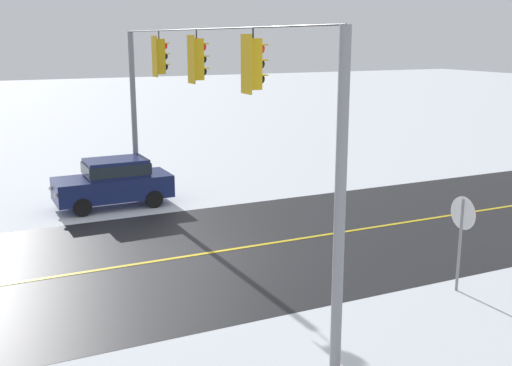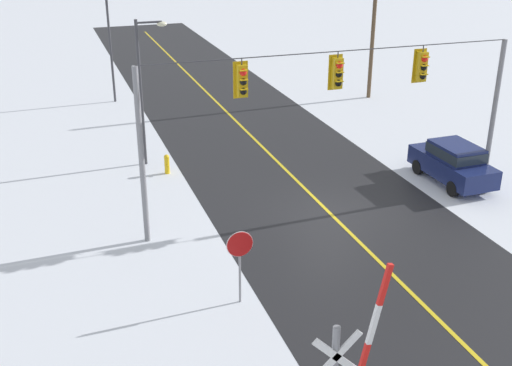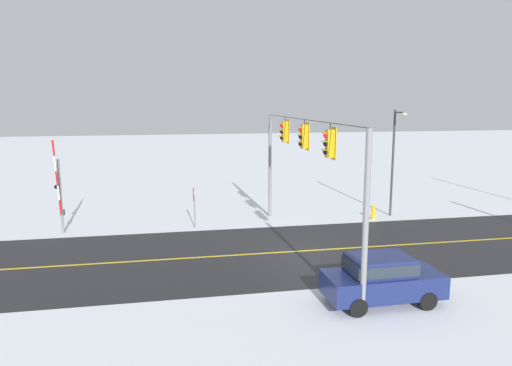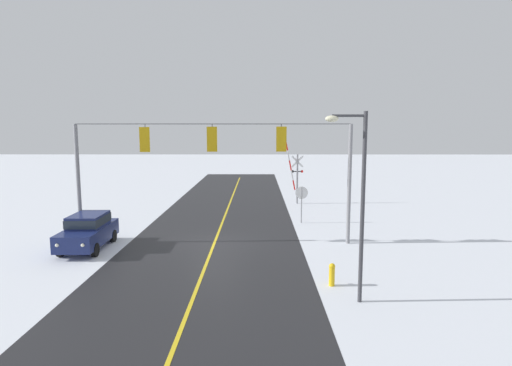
% 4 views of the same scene
% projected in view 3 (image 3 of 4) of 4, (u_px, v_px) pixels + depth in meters
% --- Properties ---
extents(ground_plane, '(160.00, 160.00, 0.00)m').
position_uv_depth(ground_plane, '(302.00, 251.00, 22.51)').
color(ground_plane, silver).
extents(road_asphalt, '(9.00, 80.00, 0.01)m').
position_uv_depth(road_asphalt, '(418.00, 244.00, 23.63)').
color(road_asphalt, black).
rests_on(road_asphalt, ground).
extents(lane_centre_line, '(0.14, 72.00, 0.01)m').
position_uv_depth(lane_centre_line, '(418.00, 244.00, 23.63)').
color(lane_centre_line, gold).
rests_on(lane_centre_line, ground).
extents(signal_span, '(14.20, 0.47, 6.22)m').
position_uv_depth(signal_span, '(303.00, 161.00, 21.76)').
color(signal_span, gray).
rests_on(signal_span, ground).
extents(stop_sign, '(0.80, 0.09, 2.35)m').
position_uv_depth(stop_sign, '(194.00, 198.00, 26.22)').
color(stop_sign, gray).
rests_on(stop_sign, ground).
extents(railroad_crossing, '(1.50, 0.31, 5.09)m').
position_uv_depth(railroad_crossing, '(59.00, 191.00, 25.08)').
color(railroad_crossing, gray).
rests_on(railroad_crossing, ground).
extents(parked_car_navy, '(1.88, 4.23, 1.74)m').
position_uv_depth(parked_car_navy, '(382.00, 278.00, 16.56)').
color(parked_car_navy, navy).
rests_on(parked_car_navy, ground).
extents(streetlamp_near, '(1.39, 0.28, 6.50)m').
position_uv_depth(streetlamp_near, '(395.00, 153.00, 28.63)').
color(streetlamp_near, '#38383D').
rests_on(streetlamp_near, ground).
extents(fire_hydrant, '(0.24, 0.31, 0.88)m').
position_uv_depth(fire_hydrant, '(373.00, 212.00, 28.47)').
color(fire_hydrant, gold).
rests_on(fire_hydrant, ground).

